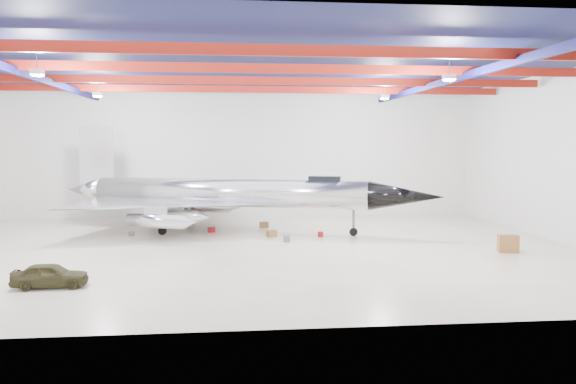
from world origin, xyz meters
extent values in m
plane|color=#C3B19B|center=(0.00, 0.00, 0.00)|extent=(40.00, 40.00, 0.00)
plane|color=silver|center=(0.00, 15.00, 5.50)|extent=(40.00, 0.00, 40.00)
plane|color=silver|center=(20.00, 0.00, 5.50)|extent=(0.00, 30.00, 30.00)
plane|color=#0A0F38|center=(0.00, 0.00, 11.00)|extent=(40.00, 40.00, 0.00)
cube|color=maroon|center=(0.00, -9.00, 10.40)|extent=(39.50, 0.25, 0.50)
cube|color=maroon|center=(0.00, -3.00, 10.40)|extent=(39.50, 0.25, 0.50)
cube|color=maroon|center=(0.00, 3.00, 10.40)|extent=(39.50, 0.25, 0.50)
cube|color=maroon|center=(0.00, 9.00, 10.40)|extent=(39.50, 0.25, 0.50)
cube|color=#0C0E4D|center=(-12.00, 0.00, 10.10)|extent=(0.25, 29.50, 0.40)
cube|color=#0C0E4D|center=(12.00, 0.00, 10.10)|extent=(0.25, 29.50, 0.40)
cube|color=silver|center=(-10.00, -6.00, 9.70)|extent=(0.55, 0.55, 0.25)
cube|color=silver|center=(10.00, -6.00, 9.70)|extent=(0.55, 0.55, 0.25)
cube|color=silver|center=(-10.00, 6.00, 9.70)|extent=(0.55, 0.55, 0.25)
cube|color=silver|center=(10.00, 6.00, 9.70)|extent=(0.55, 0.55, 0.25)
cylinder|color=silver|center=(-1.20, 6.76, 2.81)|extent=(19.65, 8.33, 2.01)
cone|color=black|center=(10.69, 2.74, 2.81)|extent=(5.40, 3.51, 2.01)
cone|color=silver|center=(-12.13, 10.46, 2.81)|extent=(3.49, 2.87, 2.01)
cube|color=silver|center=(-11.18, 10.14, 5.42)|extent=(2.70, 1.01, 4.52)
cube|color=black|center=(5.46, 4.51, 3.86)|extent=(2.35, 1.47, 0.50)
cylinder|color=silver|center=(-5.82, 2.50, 1.40)|extent=(3.90, 2.08, 0.90)
cylinder|color=silver|center=(-5.01, 4.88, 1.40)|extent=(3.90, 2.08, 0.90)
cylinder|color=silver|center=(-3.08, 10.58, 1.40)|extent=(3.90, 2.08, 0.90)
cylinder|color=silver|center=(-2.28, 12.96, 1.40)|extent=(3.90, 2.08, 0.90)
cylinder|color=#59595B|center=(7.36, 3.87, 0.90)|extent=(0.18, 0.18, 1.81)
cylinder|color=black|center=(7.36, 3.87, 0.28)|extent=(0.60, 0.39, 0.56)
cylinder|color=#59595B|center=(-5.80, 5.67, 0.90)|extent=(0.18, 0.18, 1.81)
cylinder|color=black|center=(-5.80, 5.67, 0.28)|extent=(0.60, 0.39, 0.56)
cylinder|color=#59595B|center=(-4.20, 10.43, 0.90)|extent=(0.18, 0.18, 1.81)
cylinder|color=black|center=(-4.20, 10.43, 0.28)|extent=(0.60, 0.39, 0.56)
imported|color=#35311A|center=(-9.01, -8.34, 0.55)|extent=(3.29, 1.45, 1.10)
cube|color=brown|center=(15.09, -2.79, 0.52)|extent=(1.23, 0.79, 1.04)
cube|color=maroon|center=(-2.44, 6.48, 0.17)|extent=(0.58, 0.51, 0.35)
cylinder|color=#59595B|center=(2.56, 1.99, 0.20)|extent=(0.57, 0.57, 0.41)
cube|color=olive|center=(1.45, 8.35, 0.22)|extent=(0.68, 0.58, 0.43)
cube|color=#59595B|center=(-7.88, 5.51, 0.14)|extent=(0.47, 0.41, 0.28)
cylinder|color=maroon|center=(5.05, 3.79, 0.18)|extent=(0.44, 0.44, 0.35)
cube|color=olive|center=(1.73, 4.17, 0.21)|extent=(0.75, 0.69, 0.42)
camera|label=1|loc=(-0.97, -33.69, 6.38)|focal=35.00mm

